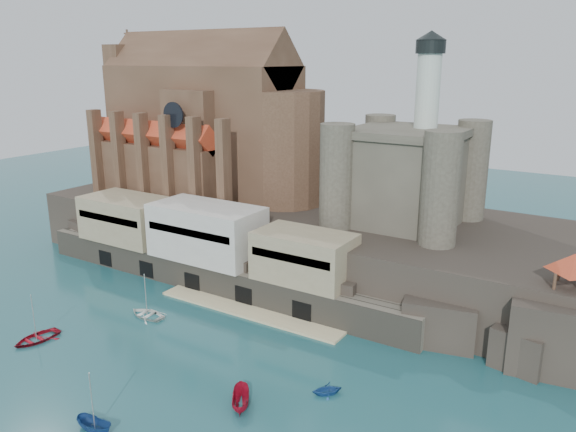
# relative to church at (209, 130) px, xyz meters

# --- Properties ---
(ground) EXTENTS (300.00, 300.00, 0.00)m
(ground) POSITION_rel_church_xyz_m (24.13, -41.85, -22.13)
(ground) COLOR #194C53
(ground) RESTS_ON ground
(promontory) EXTENTS (100.00, 36.00, 10.00)m
(promontory) POSITION_rel_church_xyz_m (23.94, -2.48, -17.20)
(promontory) COLOR black
(promontory) RESTS_ON ground
(quay) EXTENTS (70.00, 12.00, 13.05)m
(quay) POSITION_rel_church_xyz_m (13.94, -18.78, -16.06)
(quay) COLOR #655F51
(quay) RESTS_ON ground
(church) EXTENTS (47.00, 25.93, 30.51)m
(church) POSITION_rel_church_xyz_m (0.00, 0.00, 0.00)
(church) COLOR #4A3222
(church) RESTS_ON promontory
(castle_keep) EXTENTS (21.20, 21.20, 29.30)m
(castle_keep) POSITION_rel_church_xyz_m (40.21, -0.78, -3.81)
(castle_keep) COLOR #494539
(castle_keep) RESTS_ON promontory
(rock_outcrop) EXTENTS (14.50, 10.50, 8.70)m
(rock_outcrop) POSITION_rel_church_xyz_m (66.13, -16.01, -18.11)
(rock_outcrop) COLOR black
(rock_outcrop) RESTS_ON ground
(pavilion) EXTENTS (6.40, 6.40, 5.40)m
(pavilion) POSITION_rel_church_xyz_m (66.13, -15.85, -9.40)
(pavilion) COLOR #4A3222
(pavilion) RESTS_ON rock_outcrop
(boat_0) EXTENTS (4.39, 1.65, 6.01)m
(boat_0) POSITION_rel_church_xyz_m (7.73, -45.31, -22.13)
(boat_0) COLOR maroon
(boat_0) RESTS_ON ground
(boat_2) EXTENTS (1.76, 1.72, 4.43)m
(boat_2) POSITION_rel_church_xyz_m (29.10, -53.60, -22.13)
(boat_2) COLOR navy
(boat_2) RESTS_ON ground
(boat_5) EXTENTS (2.52, 2.53, 4.78)m
(boat_5) POSITION_rel_church_xyz_m (38.68, -42.60, -22.13)
(boat_5) COLOR #A20E25
(boat_5) RESTS_ON ground
(boat_6) EXTENTS (1.28, 4.10, 5.71)m
(boat_6) POSITION_rel_church_xyz_m (14.62, -32.54, -22.13)
(boat_6) COLOR white
(boat_6) RESTS_ON ground
(boat_7) EXTENTS (3.26, 3.24, 3.31)m
(boat_7) POSITION_rel_church_xyz_m (45.41, -35.89, -22.13)
(boat_7) COLOR #21529A
(boat_7) RESTS_ON ground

